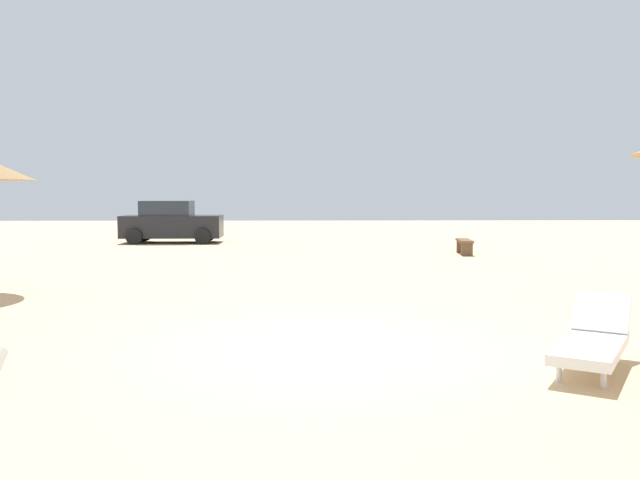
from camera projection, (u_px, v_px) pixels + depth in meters
The scene contains 4 objects.
ground_plane at pixel (324, 348), 8.43m from camera, with size 80.00×80.00×0.00m, color #DBBA8C.
lounger_0 at pixel (592, 341), 7.42m from camera, with size 1.53×1.92×0.78m.
bench_0 at pixel (464, 244), 21.52m from camera, with size 0.54×1.53×0.49m.
parked_car at pixel (171, 223), 26.53m from camera, with size 4.03×2.05×1.72m.
Camera 1 is at (-0.22, -8.31, 2.01)m, focal length 36.43 mm.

